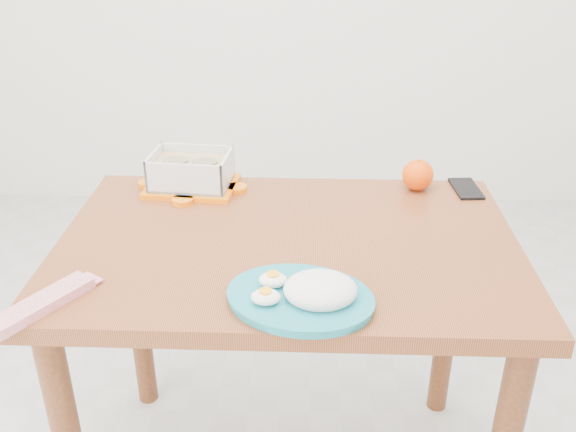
{
  "coord_description": "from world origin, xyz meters",
  "views": [
    {
      "loc": [
        0.06,
        -1.31,
        1.46
      ],
      "look_at": [
        0.04,
        -0.04,
        0.81
      ],
      "focal_mm": 40.0,
      "sensor_mm": 36.0,
      "label": 1
    }
  ],
  "objects_px": {
    "dining_table": "(288,284)",
    "rice_plate": "(306,293)",
    "smartphone": "(466,189)",
    "food_container": "(191,172)",
    "orange_fruit": "(418,175)"
  },
  "relations": [
    {
      "from": "dining_table",
      "to": "food_container",
      "type": "distance_m",
      "value": 0.41
    },
    {
      "from": "dining_table",
      "to": "food_container",
      "type": "height_order",
      "value": "food_container"
    },
    {
      "from": "food_container",
      "to": "rice_plate",
      "type": "xyz_separation_m",
      "value": [
        0.3,
        -0.52,
        -0.02
      ]
    },
    {
      "from": "orange_fruit",
      "to": "rice_plate",
      "type": "xyz_separation_m",
      "value": [
        -0.29,
        -0.53,
        -0.02
      ]
    },
    {
      "from": "rice_plate",
      "to": "orange_fruit",
      "type": "bearing_deg",
      "value": 76.91
    },
    {
      "from": "dining_table",
      "to": "smartphone",
      "type": "height_order",
      "value": "smartphone"
    },
    {
      "from": "food_container",
      "to": "orange_fruit",
      "type": "bearing_deg",
      "value": 6.9
    },
    {
      "from": "smartphone",
      "to": "food_container",
      "type": "bearing_deg",
      "value": 176.83
    },
    {
      "from": "food_container",
      "to": "smartphone",
      "type": "bearing_deg",
      "value": 6.61
    },
    {
      "from": "dining_table",
      "to": "food_container",
      "type": "relative_size",
      "value": 4.24
    },
    {
      "from": "rice_plate",
      "to": "smartphone",
      "type": "xyz_separation_m",
      "value": [
        0.42,
        0.53,
        -0.02
      ]
    },
    {
      "from": "dining_table",
      "to": "orange_fruit",
      "type": "height_order",
      "value": "orange_fruit"
    },
    {
      "from": "dining_table",
      "to": "rice_plate",
      "type": "height_order",
      "value": "rice_plate"
    },
    {
      "from": "orange_fruit",
      "to": "smartphone",
      "type": "height_order",
      "value": "orange_fruit"
    },
    {
      "from": "orange_fruit",
      "to": "rice_plate",
      "type": "distance_m",
      "value": 0.61
    }
  ]
}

